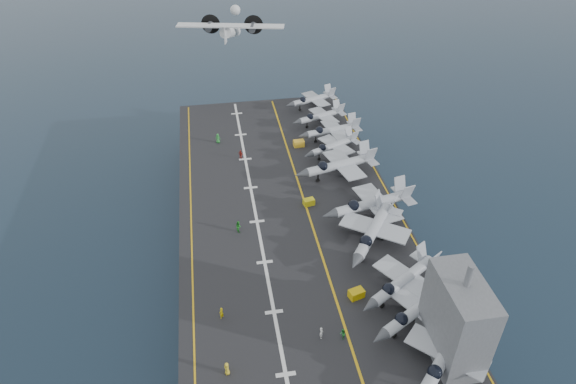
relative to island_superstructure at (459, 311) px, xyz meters
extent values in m
plane|color=#142135|center=(-15.00, 30.00, -17.90)|extent=(500.00, 500.00, 0.00)
cube|color=#56595E|center=(-15.00, 30.00, -12.90)|extent=(36.00, 90.00, 10.00)
cube|color=black|center=(-15.00, 30.00, -7.70)|extent=(38.00, 92.00, 0.40)
cube|color=gold|center=(-12.00, 30.00, -7.48)|extent=(0.35, 90.00, 0.02)
cube|color=silver|center=(-21.00, 30.00, -7.48)|extent=(0.50, 90.00, 0.02)
cube|color=gold|center=(-32.00, 30.00, -7.48)|extent=(0.25, 90.00, 0.02)
cube|color=gold|center=(3.50, 30.00, -7.48)|extent=(0.25, 90.00, 0.02)
imported|color=gold|center=(-28.04, 1.35, -6.53)|extent=(0.96, 1.28, 1.94)
imported|color=#D3B509|center=(-28.16, 10.21, -6.55)|extent=(1.33, 1.36, 1.90)
imported|color=#1C8721|center=(-24.26, 28.05, -6.48)|extent=(1.15, 1.41, 2.04)
imported|color=maroon|center=(-21.83, 50.39, -6.53)|extent=(1.38, 1.35, 1.93)
imported|color=#268C33|center=(-25.97, 57.48, -6.47)|extent=(1.35, 1.01, 2.07)
imported|color=silver|center=(-15.51, 4.74, -6.56)|extent=(0.91, 1.23, 1.88)
imported|color=#268C33|center=(-12.79, 4.13, -6.66)|extent=(0.85, 1.12, 1.68)
camera|label=1|loc=(-26.97, -37.20, 47.55)|focal=32.00mm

